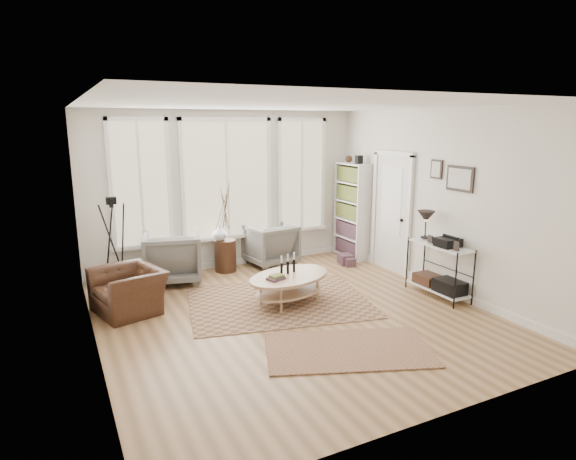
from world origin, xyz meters
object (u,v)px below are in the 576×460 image
accent_chair (128,290)px  low_shelf (439,265)px  bookcase (352,210)px  coffee_table (289,281)px  armchair_left (173,257)px  side_table (225,229)px  armchair_right (270,244)px

accent_chair → low_shelf: bearing=56.1°
bookcase → coffee_table: size_ratio=1.29×
bookcase → armchair_left: 3.65m
side_table → accent_chair: size_ratio=1.69×
bookcase → low_shelf: (-0.06, -2.52, -0.44)m
low_shelf → accent_chair: 4.69m
side_table → accent_chair: (-1.89, -1.23, -0.48)m
low_shelf → accent_chair: (-4.44, 1.49, -0.20)m
bookcase → armchair_left: bearing=179.6°
coffee_table → accent_chair: size_ratio=1.64×
side_table → coffee_table: bearing=-80.6°
coffee_table → low_shelf: bearing=-18.9°
low_shelf → coffee_table: size_ratio=0.82×
side_table → accent_chair: side_table is taller
armchair_right → side_table: side_table is taller
side_table → armchair_left: bearing=-169.9°
armchair_right → side_table: (-0.91, -0.02, 0.39)m
bookcase → low_shelf: 2.56m
low_shelf → coffee_table: low_shelf is taller
side_table → accent_chair: bearing=-146.9°
bookcase → side_table: 2.62m
bookcase → accent_chair: 4.66m
armchair_right → accent_chair: (-2.80, -1.26, -0.08)m
bookcase → armchair_right: 1.80m
armchair_left → bookcase: bearing=-166.5°
low_shelf → coffee_table: 2.36m
armchair_right → accent_chair: armchair_right is taller
armchair_right → low_shelf: bearing=112.6°
bookcase → low_shelf: bearing=-91.3°
bookcase → armchair_left: (-3.61, 0.02, -0.52)m
armchair_left → low_shelf: bearing=158.3°
low_shelf → armchair_left: low_shelf is taller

